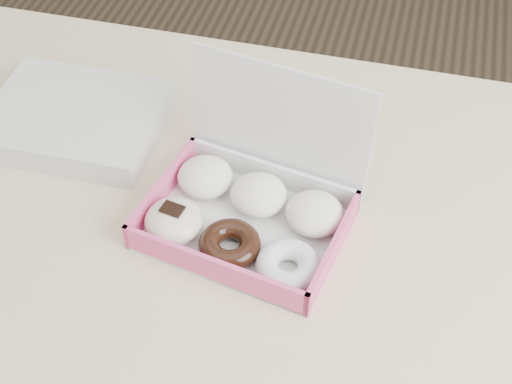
# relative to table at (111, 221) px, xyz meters

# --- Properties ---
(table) EXTENTS (1.20, 0.80, 0.75)m
(table) POSITION_rel_table_xyz_m (0.00, 0.00, 0.00)
(table) COLOR #D0BD89
(table) RESTS_ON ground
(donut_box) EXTENTS (0.30, 0.27, 0.19)m
(donut_box) POSITION_rel_table_xyz_m (0.22, -0.01, 0.11)
(donut_box) COLOR silver
(donut_box) RESTS_ON table
(newspapers) EXTENTS (0.27, 0.22, 0.04)m
(newspapers) POSITION_rel_table_xyz_m (-0.09, 0.11, 0.10)
(newspapers) COLOR silver
(newspapers) RESTS_ON table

